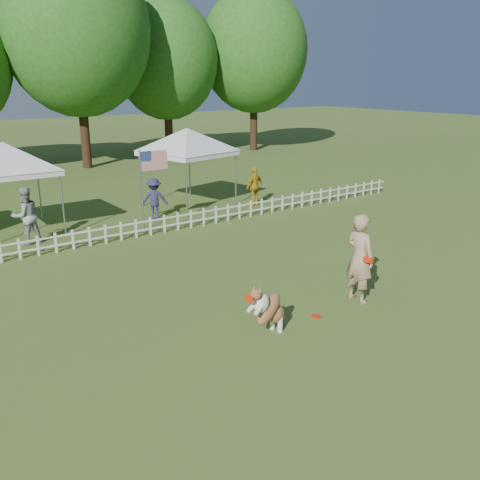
{
  "coord_description": "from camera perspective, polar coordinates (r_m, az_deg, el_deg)",
  "views": [
    {
      "loc": [
        -7.57,
        -7.87,
        4.84
      ],
      "look_at": [
        -0.37,
        2.0,
        1.1
      ],
      "focal_mm": 40.0,
      "sensor_mm": 36.0,
      "label": 1
    }
  ],
  "objects": [
    {
      "name": "canopy_tent_left",
      "position": [
        18.43,
        -23.47,
        4.95
      ],
      "size": [
        2.79,
        2.79,
        2.86
      ],
      "primitive_type": null,
      "rotation": [
        0.0,
        0.0,
        -0.01
      ],
      "color": "silver",
      "rests_on": "ground"
    },
    {
      "name": "dog",
      "position": [
        10.42,
        3.14,
        -7.33
      ],
      "size": [
        1.12,
        0.57,
        1.1
      ],
      "primitive_type": null,
      "rotation": [
        0.0,
        0.0,
        0.21
      ],
      "color": "brown",
      "rests_on": "ground"
    },
    {
      "name": "spectator_c",
      "position": [
        20.86,
        1.56,
        5.74
      ],
      "size": [
        0.95,
        0.53,
        1.52
      ],
      "primitive_type": "imported",
      "rotation": [
        0.0,
        0.0,
        3.33
      ],
      "color": "#C18D16",
      "rests_on": "ground"
    },
    {
      "name": "handler",
      "position": [
        12.08,
        12.65,
        -1.9
      ],
      "size": [
        0.49,
        0.74,
        2.02
      ],
      "primitive_type": "imported",
      "rotation": [
        0.0,
        0.0,
        1.55
      ],
      "color": "#A28161",
      "rests_on": "ground"
    },
    {
      "name": "ground",
      "position": [
        11.95,
        7.16,
        -7.02
      ],
      "size": [
        120.0,
        120.0,
        0.0
      ],
      "primitive_type": "plane",
      "color": "#385C1D",
      "rests_on": "ground"
    },
    {
      "name": "picket_fence",
      "position": [
        17.3,
        -8.8,
        1.6
      ],
      "size": [
        22.0,
        0.08,
        0.6
      ],
      "primitive_type": null,
      "color": "silver",
      "rests_on": "ground"
    },
    {
      "name": "tree_far_right",
      "position": [
        37.05,
        1.52,
        18.35
      ],
      "size": [
        7.0,
        7.0,
        11.4
      ],
      "primitive_type": null,
      "color": "#245017",
      "rests_on": "ground"
    },
    {
      "name": "tree_center_right",
      "position": [
        30.78,
        -16.92,
        19.05
      ],
      "size": [
        7.6,
        7.6,
        12.6
      ],
      "primitive_type": null,
      "color": "#245017",
      "rests_on": "ground"
    },
    {
      "name": "canopy_tent_right",
      "position": [
        20.82,
        -5.58,
        7.61
      ],
      "size": [
        3.38,
        3.38,
        2.93
      ],
      "primitive_type": null,
      "rotation": [
        0.0,
        0.0,
        0.22
      ],
      "color": "silver",
      "rests_on": "ground"
    },
    {
      "name": "spectator_a",
      "position": [
        17.18,
        -21.89,
        2.42
      ],
      "size": [
        0.94,
        0.79,
        1.75
      ],
      "primitive_type": "imported",
      "rotation": [
        0.0,
        0.0,
        3.31
      ],
      "color": "gray",
      "rests_on": "ground"
    },
    {
      "name": "flag_pole",
      "position": [
        17.45,
        -10.41,
        5.11
      ],
      "size": [
        1.02,
        0.11,
        2.64
      ],
      "primitive_type": null,
      "rotation": [
        0.0,
        0.0,
        -0.0
      ],
      "color": "gray",
      "rests_on": "ground"
    },
    {
      "name": "spectator_b",
      "position": [
        19.11,
        -9.13,
        4.36
      ],
      "size": [
        1.07,
        0.87,
        1.45
      ],
      "primitive_type": "imported",
      "rotation": [
        0.0,
        0.0,
        2.73
      ],
      "color": "#252249",
      "rests_on": "ground"
    },
    {
      "name": "frisbee_on_turf",
      "position": [
        11.48,
        8.15,
        -8.06
      ],
      "size": [
        0.25,
        0.25,
        0.02
      ],
      "primitive_type": "cylinder",
      "rotation": [
        0.0,
        0.0,
        0.14
      ],
      "color": "red",
      "rests_on": "ground"
    },
    {
      "name": "tree_right",
      "position": [
        34.6,
        -7.84,
        17.47
      ],
      "size": [
        6.2,
        6.2,
        10.4
      ],
      "primitive_type": null,
      "color": "#245017",
      "rests_on": "ground"
    }
  ]
}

